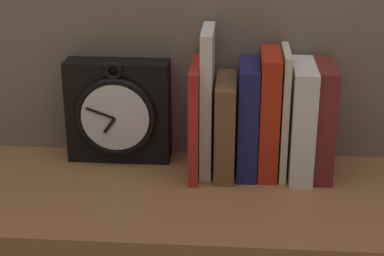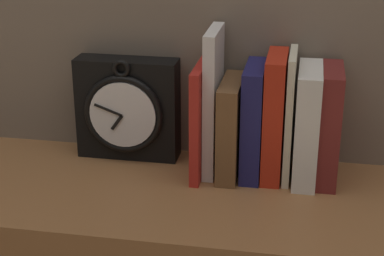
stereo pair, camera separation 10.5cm
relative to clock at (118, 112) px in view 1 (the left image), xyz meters
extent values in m
cube|color=black|center=(0.00, 0.01, 0.00)|extent=(0.19, 0.06, 0.19)
torus|color=black|center=(0.00, -0.03, 0.00)|extent=(0.15, 0.01, 0.15)
cylinder|color=silver|center=(0.00, -0.03, 0.00)|extent=(0.12, 0.01, 0.12)
cube|color=black|center=(-0.01, -0.04, -0.01)|extent=(0.02, 0.00, 0.03)
cube|color=black|center=(-0.03, -0.04, 0.01)|extent=(0.05, 0.00, 0.02)
torus|color=black|center=(0.00, -0.03, 0.09)|extent=(0.03, 0.01, 0.03)
cube|color=#B2251D|center=(0.15, -0.04, 0.01)|extent=(0.02, 0.14, 0.20)
cube|color=silver|center=(0.17, -0.03, 0.03)|extent=(0.02, 0.12, 0.26)
cube|color=brown|center=(0.20, -0.04, -0.01)|extent=(0.04, 0.14, 0.17)
cube|color=#1C1B53|center=(0.24, -0.03, 0.00)|extent=(0.03, 0.13, 0.20)
cube|color=red|center=(0.27, -0.03, 0.01)|extent=(0.03, 0.12, 0.22)
cube|color=beige|center=(0.30, -0.03, 0.02)|extent=(0.01, 0.12, 0.23)
cube|color=silver|center=(0.33, -0.03, 0.01)|extent=(0.04, 0.14, 0.20)
cube|color=maroon|center=(0.37, -0.03, 0.01)|extent=(0.03, 0.13, 0.20)
camera|label=1|loc=(0.22, -1.10, 0.41)|focal=60.00mm
camera|label=2|loc=(0.32, -1.08, 0.41)|focal=60.00mm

